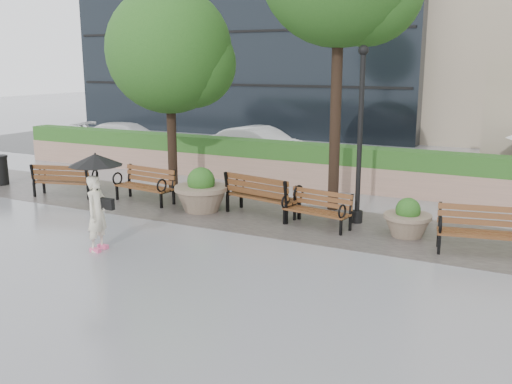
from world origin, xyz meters
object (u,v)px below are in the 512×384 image
at_px(bench_0, 65,187).
at_px(trash_bin, 0,171).
at_px(planter_left, 201,194).
at_px(planter_right, 407,222).
at_px(pedestrian, 97,192).
at_px(bench_4, 483,241).
at_px(lamppost, 360,147).
at_px(bench_2, 262,204).
at_px(bench_3, 317,217).
at_px(car_right, 261,146).
at_px(bench_1, 145,192).
at_px(car_left, 129,139).

distance_m(bench_0, trash_bin, 3.09).
distance_m(planter_left, planter_right, 5.34).
bearing_deg(pedestrian, bench_4, -71.24).
distance_m(bench_4, lamppost, 3.57).
height_order(bench_2, bench_4, bench_2).
bearing_deg(planter_left, bench_3, -1.12).
bearing_deg(lamppost, bench_3, -129.93).
xyz_separation_m(bench_0, planter_right, (9.78, 0.59, 0.06)).
xyz_separation_m(bench_3, car_right, (-5.10, 7.17, 0.45)).
xyz_separation_m(bench_0, bench_1, (2.51, 0.50, -0.00)).
xyz_separation_m(bench_2, lamppost, (2.35, 0.48, 1.55)).
bearing_deg(trash_bin, pedestrian, -25.80).
distance_m(trash_bin, lamppost, 11.63).
bearing_deg(planter_left, trash_bin, -179.11).
relative_size(bench_4, pedestrian, 0.95).
bearing_deg(car_left, car_right, -98.88).
height_order(car_left, pedestrian, pedestrian).
relative_size(bench_4, planter_right, 1.79).
height_order(planter_right, car_right, car_right).
height_order(bench_4, pedestrian, pedestrian).
bearing_deg(bench_3, lamppost, 59.54).
height_order(bench_3, lamppost, lamppost).
xyz_separation_m(car_left, car_right, (6.16, 0.32, 0.05)).
xyz_separation_m(trash_bin, car_left, (-0.46, 6.91, 0.21)).
relative_size(planter_left, trash_bin, 1.56).
xyz_separation_m(bench_2, pedestrian, (-1.82, -3.98, 0.91)).
relative_size(planter_right, car_left, 0.23).
bearing_deg(bench_4, car_left, 143.05).
distance_m(bench_2, car_right, 7.64).
bearing_deg(bench_3, bench_4, 5.33).
xyz_separation_m(lamppost, car_left, (-11.97, 6.00, -1.20)).
relative_size(trash_bin, car_left, 0.20).
height_order(bench_1, pedestrian, pedestrian).
height_order(bench_0, bench_4, bench_4).
height_order(bench_1, bench_3, bench_1).
bearing_deg(planter_right, car_left, 153.69).
height_order(bench_3, planter_left, planter_left).
relative_size(bench_1, planter_right, 1.75).
bearing_deg(lamppost, planter_left, -168.79).
distance_m(bench_4, trash_bin, 14.52).
relative_size(bench_3, trash_bin, 1.88).
xyz_separation_m(lamppost, car_right, (-5.81, 6.32, -1.16)).
relative_size(lamppost, car_right, 0.98).
distance_m(planter_left, car_left, 10.49).
distance_m(bench_2, pedestrian, 4.47).
xyz_separation_m(planter_right, car_left, (-13.32, 6.59, 0.31)).
bearing_deg(bench_1, planter_right, 7.52).
bearing_deg(trash_bin, planter_right, 1.43).
xyz_separation_m(bench_4, pedestrian, (-7.17, -3.33, 0.94)).
bearing_deg(pedestrian, bench_0, 46.28).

